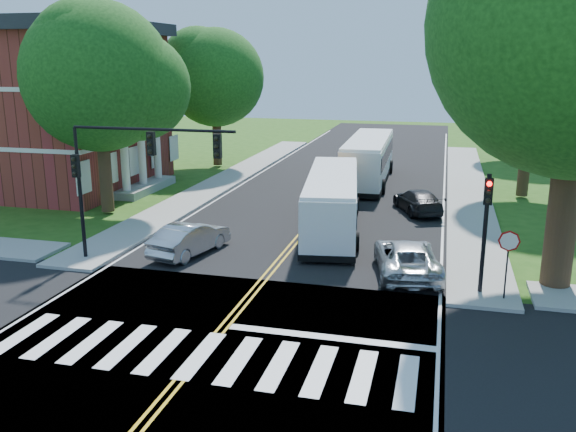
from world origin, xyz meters
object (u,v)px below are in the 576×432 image
(signal_nw, at_px, (127,163))
(suv, at_px, (407,258))
(bus_follow, at_px, (368,159))
(bus_lead, at_px, (332,201))
(hatchback, at_px, (190,238))
(signal_ne, at_px, (486,218))
(dark_sedan, at_px, (418,201))

(signal_nw, bearing_deg, suv, 8.06)
(signal_nw, relative_size, bus_follow, 0.59)
(signal_nw, bearing_deg, bus_lead, 45.57)
(signal_nw, distance_m, hatchback, 4.48)
(hatchback, relative_size, suv, 0.85)
(signal_ne, relative_size, suv, 0.86)
(bus_lead, bearing_deg, suv, 117.48)
(bus_lead, height_order, suv, bus_lead)
(signal_nw, bearing_deg, bus_follow, 69.82)
(bus_follow, bearing_deg, dark_sedan, 114.29)
(bus_lead, distance_m, suv, 7.08)
(bus_follow, xyz_separation_m, hatchback, (-5.64, -18.21, -0.94))
(hatchback, bearing_deg, suv, -168.85)
(bus_lead, distance_m, bus_follow, 12.82)
(signal_nw, relative_size, dark_sedan, 1.59)
(bus_follow, xyz_separation_m, suv, (3.88, -18.53, -0.94))
(bus_follow, bearing_deg, signal_ne, 106.86)
(signal_nw, bearing_deg, signal_ne, 0.05)
(hatchback, bearing_deg, signal_ne, -175.72)
(bus_follow, xyz_separation_m, dark_sedan, (3.82, -7.91, -1.00))
(bus_lead, xyz_separation_m, bus_follow, (0.23, 12.81, 0.12))
(bus_lead, relative_size, dark_sedan, 2.53)
(signal_ne, xyz_separation_m, suv, (-2.78, 1.59, -2.24))
(signal_nw, bearing_deg, dark_sedan, 47.45)
(signal_nw, distance_m, bus_follow, 21.61)
(signal_ne, xyz_separation_m, dark_sedan, (-2.84, 12.20, -2.30))
(signal_nw, xyz_separation_m, bus_follow, (7.39, 20.12, -2.71))
(bus_follow, relative_size, hatchback, 2.80)
(signal_ne, distance_m, dark_sedan, 12.74)
(bus_lead, height_order, hatchback, bus_lead)
(signal_ne, bearing_deg, hatchback, 171.20)
(bus_follow, bearing_deg, signal_nw, 68.36)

